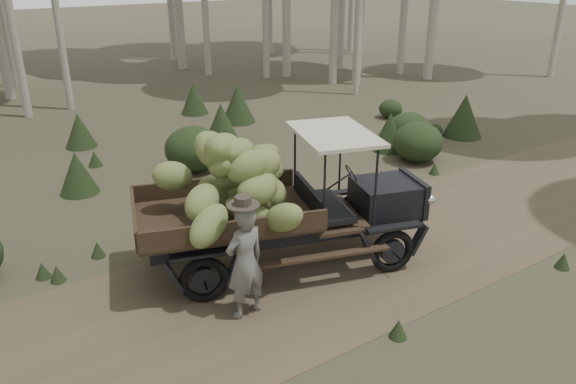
# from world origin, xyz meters

# --- Properties ---
(ground) EXTENTS (120.00, 120.00, 0.00)m
(ground) POSITION_xyz_m (0.00, 0.00, 0.00)
(ground) COLOR #473D2B
(ground) RESTS_ON ground
(dirt_track) EXTENTS (70.00, 4.00, 0.01)m
(dirt_track) POSITION_xyz_m (0.00, 0.00, 0.00)
(dirt_track) COLOR brown
(dirt_track) RESTS_ON ground
(banana_truck) EXTENTS (5.42, 3.19, 2.66)m
(banana_truck) POSITION_xyz_m (-0.23, 0.65, 1.51)
(banana_truck) COLOR black
(banana_truck) RESTS_ON ground
(farmer) EXTENTS (0.71, 0.54, 1.98)m
(farmer) POSITION_xyz_m (-1.17, -0.41, 0.94)
(farmer) COLOR #5E5C56
(farmer) RESTS_ON ground
(undergrowth) EXTENTS (22.96, 22.89, 1.39)m
(undergrowth) POSITION_xyz_m (0.44, 0.07, 0.54)
(undergrowth) COLOR #233319
(undergrowth) RESTS_ON ground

